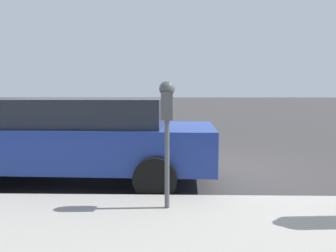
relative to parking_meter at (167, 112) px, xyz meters
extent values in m
plane|color=#3D3A3A|center=(2.72, -0.85, -1.33)|extent=(220.00, 220.00, 0.00)
cylinder|color=#4C5156|center=(0.00, 0.00, -0.65)|extent=(0.06, 0.06, 1.10)
cube|color=#4C5156|center=(0.00, 0.00, 0.07)|extent=(0.20, 0.14, 0.34)
sphere|color=#4C5156|center=(0.00, 0.00, 0.27)|extent=(0.19, 0.19, 0.19)
cube|color=#B21919|center=(0.11, 0.00, 0.03)|extent=(0.01, 0.11, 0.12)
cube|color=black|center=(0.11, 0.00, 0.15)|extent=(0.01, 0.10, 0.08)
cube|color=navy|center=(1.63, 1.63, -0.67)|extent=(1.98, 4.83, 0.68)
cube|color=#232833|center=(1.63, 1.44, -0.11)|extent=(1.69, 2.72, 0.46)
cylinder|color=black|center=(2.59, 3.08, -1.01)|extent=(0.24, 0.65, 0.64)
cylinder|color=black|center=(0.67, 0.19, -1.01)|extent=(0.24, 0.65, 0.64)
cylinder|color=black|center=(2.49, 0.13, -1.01)|extent=(0.24, 0.65, 0.64)
camera|label=1|loc=(-3.96, -0.11, 0.22)|focal=35.00mm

